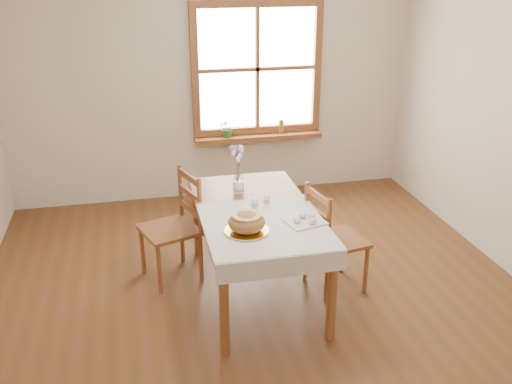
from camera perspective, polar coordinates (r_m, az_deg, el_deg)
ground at (r=4.61m, az=0.84°, el=-11.80°), size 5.00×5.00×0.00m
room_walls at (r=3.91m, az=0.98°, el=9.31°), size 4.60×5.10×2.65m
window at (r=6.43m, az=0.11°, el=12.21°), size 1.46×0.08×1.46m
window_sill at (r=6.55m, az=0.24°, el=5.55°), size 1.46×0.20×0.05m
dining_table at (r=4.54m, az=0.00°, el=-2.74°), size 0.90×1.60×0.75m
table_linen at (r=4.23m, az=0.91°, el=-3.35°), size 0.91×0.99×0.01m
chair_left at (r=4.88m, az=-8.63°, el=-3.59°), size 0.58×0.57×0.95m
chair_right at (r=4.74m, az=8.07°, el=-4.61°), size 0.52×0.50×0.92m
bread_plate at (r=4.12m, az=-0.94°, el=-3.92°), size 0.34×0.34×0.02m
bread_loaf at (r=4.08m, az=-0.95°, el=-2.88°), size 0.27×0.27×0.15m
egg_napkin at (r=4.28m, az=4.89°, el=-2.95°), size 0.33×0.30×0.01m
eggs at (r=4.27m, az=4.90°, el=-2.58°), size 0.26×0.24×0.05m
salt_shaker at (r=4.46m, az=-0.12°, el=-1.16°), size 0.06×0.06×0.10m
pepper_shaker at (r=4.53m, az=1.07°, el=-0.80°), size 0.07×0.07×0.10m
flower_vase at (r=4.79m, az=-1.75°, el=0.42°), size 0.11×0.11×0.10m
lavender_bouquet at (r=4.71m, az=-1.78°, el=2.71°), size 0.16×0.16×0.31m
potted_plant at (r=6.45m, az=-2.86°, el=6.26°), size 0.22×0.24×0.17m
amber_bottle at (r=6.58m, az=2.54°, el=6.59°), size 0.07×0.07×0.17m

